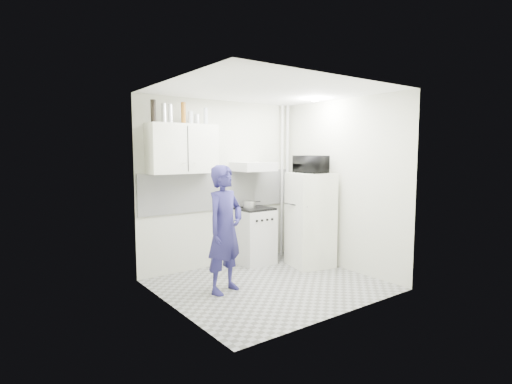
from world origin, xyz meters
TOP-DOWN VIEW (x-y plane):
  - floor at (0.00, 0.00)m, footprint 2.80×2.80m
  - ceiling at (0.00, 0.00)m, footprint 2.80×2.80m
  - wall_back at (0.00, 1.25)m, footprint 2.80×0.00m
  - wall_left at (-1.40, 0.00)m, footprint 0.00×2.60m
  - wall_right at (1.40, 0.00)m, footprint 0.00×2.60m
  - person at (-0.62, 0.15)m, footprint 0.69×0.56m
  - stove at (0.46, 1.00)m, footprint 0.55×0.55m
  - fridge at (1.10, 0.37)m, footprint 0.74×0.74m
  - stove_top at (0.46, 1.00)m, footprint 0.53×0.53m
  - saucepan at (0.39, 1.03)m, footprint 0.20×0.20m
  - microwave at (1.10, 0.37)m, footprint 0.50×0.35m
  - bottle_a at (-1.17, 1.07)m, footprint 0.07×0.07m
  - bottle_b at (-1.02, 1.07)m, footprint 0.07×0.07m
  - bottle_c at (-0.92, 1.07)m, footprint 0.06×0.06m
  - bottle_d at (-0.72, 1.07)m, footprint 0.07×0.07m
  - canister_a at (-0.61, 1.07)m, footprint 0.07×0.07m
  - canister_b at (-0.51, 1.07)m, footprint 0.08×0.08m
  - bottle_e at (-0.36, 1.07)m, footprint 0.06×0.06m
  - upper_cabinet at (-0.75, 1.07)m, footprint 1.00×0.35m
  - range_hood at (0.45, 1.00)m, footprint 0.60×0.50m
  - backsplash at (0.00, 1.24)m, footprint 2.74×0.03m
  - pipe_a at (1.30, 1.17)m, footprint 0.05×0.05m
  - pipe_b at (1.18, 1.17)m, footprint 0.04×0.04m
  - ceiling_spot_fixture at (1.00, 0.20)m, footprint 0.10×0.10m

SIDE VIEW (x-z plane):
  - floor at x=0.00m, z-range 0.00..0.00m
  - stove at x=0.46m, z-range 0.00..0.88m
  - fridge at x=1.10m, z-range 0.00..1.48m
  - person at x=-0.62m, z-range 0.00..1.64m
  - stove_top at x=0.46m, z-range 0.88..0.91m
  - saucepan at x=0.39m, z-range 0.91..1.02m
  - backsplash at x=0.00m, z-range 0.90..1.50m
  - wall_left at x=-1.40m, z-range 0.00..2.60m
  - wall_right at x=1.40m, z-range 0.00..2.60m
  - pipe_a at x=1.30m, z-range 0.00..2.60m
  - pipe_b at x=1.18m, z-range 0.00..2.60m
  - wall_back at x=0.00m, z-range -0.10..2.70m
  - range_hood at x=0.45m, z-range 1.50..1.64m
  - microwave at x=1.10m, z-range 1.48..1.75m
  - upper_cabinet at x=-0.75m, z-range 1.50..2.20m
  - canister_b at x=-0.51m, z-range 2.20..2.34m
  - canister_a at x=-0.61m, z-range 2.20..2.38m
  - bottle_e at x=-0.36m, z-range 2.20..2.45m
  - bottle_c at x=-0.92m, z-range 2.20..2.46m
  - bottle_b at x=-1.02m, z-range 2.20..2.46m
  - bottle_d at x=-0.72m, z-range 2.20..2.50m
  - bottle_a at x=-1.17m, z-range 2.20..2.51m
  - ceiling_spot_fixture at x=1.00m, z-range 2.56..2.58m
  - ceiling at x=0.00m, z-range 2.60..2.60m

